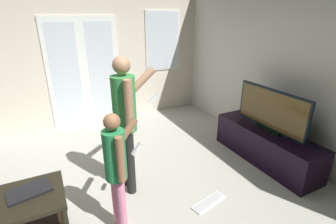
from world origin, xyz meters
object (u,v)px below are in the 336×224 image
at_px(coffee_table, 10,215).
at_px(laptop_closed, 29,191).
at_px(tv_stand, 266,145).
at_px(loose_keyboard, 209,202).
at_px(person_adult, 126,115).
at_px(person_child, 117,165).
at_px(flat_screen_tv, 271,110).

xyz_separation_m(coffee_table, laptop_closed, (0.18, 0.05, 0.15)).
height_order(tv_stand, loose_keyboard, tv_stand).
height_order(tv_stand, person_adult, person_adult).
relative_size(coffee_table, laptop_closed, 2.58).
height_order(coffee_table, tv_stand, coffee_table).
xyz_separation_m(coffee_table, person_child, (0.92, -0.23, 0.37)).
relative_size(person_adult, laptop_closed, 4.51).
relative_size(person_adult, person_child, 1.30).
xyz_separation_m(coffee_table, loose_keyboard, (1.90, -0.33, -0.36)).
relative_size(tv_stand, loose_keyboard, 3.49).
height_order(tv_stand, laptop_closed, laptop_closed).
bearing_deg(tv_stand, person_adult, 171.37).
bearing_deg(laptop_closed, tv_stand, -11.74).
bearing_deg(person_adult, flat_screen_tv, -8.53).
bearing_deg(laptop_closed, person_adult, 3.95).
bearing_deg(coffee_table, flat_screen_tv, 0.82).
height_order(flat_screen_tv, person_adult, person_adult).
bearing_deg(coffee_table, loose_keyboard, -9.99).
bearing_deg(flat_screen_tv, person_adult, 171.47).
height_order(person_child, laptop_closed, person_child).
height_order(coffee_table, person_adult, person_adult).
height_order(loose_keyboard, laptop_closed, laptop_closed).
distance_m(coffee_table, laptop_closed, 0.24).
bearing_deg(laptop_closed, coffee_table, -174.52).
relative_size(loose_keyboard, laptop_closed, 1.28).
distance_m(coffee_table, tv_stand, 3.15).
distance_m(coffee_table, flat_screen_tv, 3.17).
bearing_deg(loose_keyboard, flat_screen_tv, 16.92).
xyz_separation_m(tv_stand, laptop_closed, (-2.97, 0.01, 0.28)).
height_order(tv_stand, person_child, person_child).
relative_size(person_child, loose_keyboard, 2.70).
distance_m(coffee_table, loose_keyboard, 1.96).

